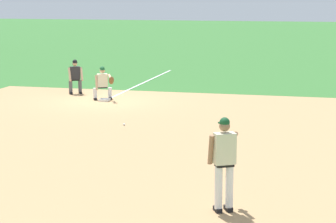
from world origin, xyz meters
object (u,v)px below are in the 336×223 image
object	(u,v)px
pitcher	(224,158)
umpire	(75,75)
first_base_bag	(104,100)
baseball	(124,124)
first_baseman	(103,82)

from	to	relation	value
pitcher	umpire	xyz separation A→B (m)	(13.50, 8.52, -0.27)
first_base_bag	pitcher	bearing A→B (deg)	-150.84
baseball	umpire	xyz separation A→B (m)	(5.94, 4.06, 0.76)
baseball	umpire	size ratio (longest dim) A/B	0.05
first_base_bag	baseball	distance (m)	5.03
first_base_bag	first_baseman	xyz separation A→B (m)	(0.22, 0.12, 0.69)
first_base_bag	umpire	distance (m)	2.43
first_base_bag	first_baseman	distance (m)	0.73
baseball	first_baseman	world-z (taller)	first_baseman
pitcher	umpire	bearing A→B (deg)	32.28
pitcher	umpire	distance (m)	15.97
first_base_bag	pitcher	size ratio (longest dim) A/B	0.20
baseball	umpire	distance (m)	7.24
baseball	pitcher	world-z (taller)	pitcher
first_base_bag	umpire	xyz separation A→B (m)	(1.45, 1.80, 0.75)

